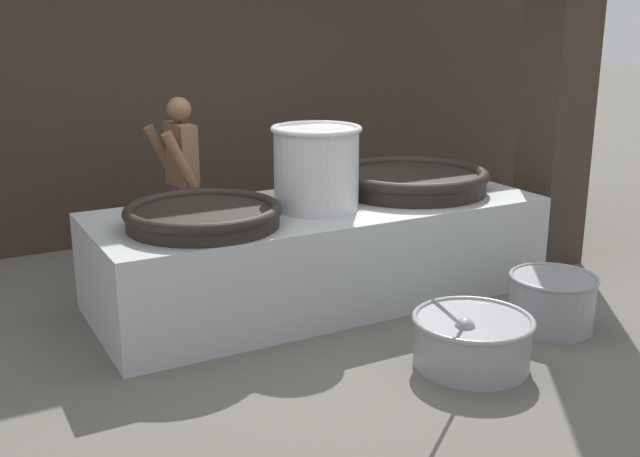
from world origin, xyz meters
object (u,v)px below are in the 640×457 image
cook (181,178)px  stock_pot (316,166)px  prep_bowl_vegetables (472,338)px  prep_bowl_meat (552,299)px  giant_wok_far (411,179)px  giant_wok_near (203,215)px

cook → stock_pot: bearing=115.0°
stock_pot → cook: size_ratio=0.45×
stock_pot → prep_bowl_vegetables: 1.81m
stock_pot → prep_bowl_meat: (1.27, -1.30, -0.89)m
stock_pot → prep_bowl_vegetables: stock_pot is taller
cook → prep_bowl_meat: (1.93, -2.60, -0.62)m
prep_bowl_vegetables → giant_wok_far: bearing=68.1°
giant_wok_far → prep_bowl_vegetables: bearing=-111.9°
giant_wok_near → prep_bowl_vegetables: (1.30, -1.45, -0.67)m
prep_bowl_meat → stock_pot: bearing=134.1°
cook → giant_wok_far: bearing=143.4°
giant_wok_far → giant_wok_near: bearing=-173.7°
giant_wok_near → cook: bearing=77.8°
cook → prep_bowl_vegetables: bearing=107.5°
giant_wok_far → prep_bowl_vegetables: size_ratio=1.36×
stock_pot → prep_bowl_meat: 2.02m
giant_wok_near → prep_bowl_meat: giant_wok_near is taller
cook → prep_bowl_vegetables: (1.00, -2.81, -0.66)m
giant_wok_far → prep_bowl_vegetables: 1.92m
giant_wok_far → stock_pot: 1.04m
giant_wok_near → giant_wok_far: 1.98m
stock_pot → prep_bowl_vegetables: size_ratio=0.72×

